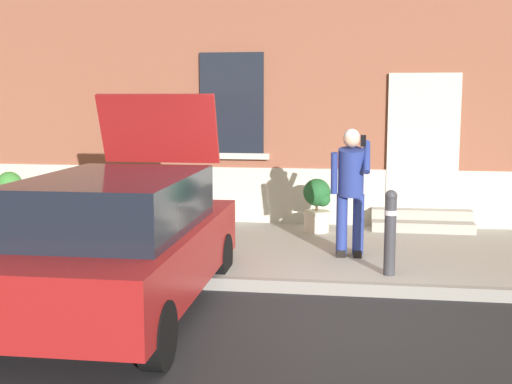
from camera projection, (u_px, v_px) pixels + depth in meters
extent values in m
plane|color=#232326|center=(308.00, 319.00, 6.91)|extent=(80.00, 80.00, 0.00)
cube|color=#99968E|center=(321.00, 252.00, 9.65)|extent=(24.00, 3.60, 0.15)
cube|color=gray|center=(314.00, 287.00, 7.83)|extent=(24.00, 0.12, 0.15)
cube|color=brown|center=(332.00, 13.00, 11.58)|extent=(24.00, 1.40, 7.50)
cube|color=#BCB7A8|center=(327.00, 201.00, 11.32)|extent=(24.00, 0.08, 1.10)
cube|color=brown|center=(423.00, 145.00, 10.95)|extent=(1.00, 0.08, 2.10)
cube|color=#BCB7A8|center=(423.00, 142.00, 10.93)|extent=(1.16, 0.06, 2.24)
cube|color=black|center=(232.00, 103.00, 11.32)|extent=(1.10, 0.06, 1.70)
cube|color=#BCB7A8|center=(232.00, 156.00, 11.42)|extent=(1.30, 0.12, 0.10)
cube|color=#9E998E|center=(423.00, 227.00, 10.69)|extent=(1.62, 0.32, 0.16)
cube|color=#9E998E|center=(421.00, 218.00, 10.99)|extent=(1.62, 0.32, 0.32)
cube|color=maroon|center=(122.00, 256.00, 7.03)|extent=(1.78, 4.01, 0.64)
cube|color=black|center=(115.00, 203.00, 6.80)|extent=(1.56, 2.41, 0.56)
cube|color=black|center=(172.00, 238.00, 9.04)|extent=(1.66, 0.11, 0.20)
cube|color=yellow|center=(172.00, 225.00, 9.01)|extent=(0.52, 0.02, 0.12)
cube|color=#B21414|center=(118.00, 205.00, 9.08)|extent=(0.16, 0.04, 0.18)
cube|color=#B21414|center=(226.00, 207.00, 8.87)|extent=(0.16, 0.04, 0.18)
cube|color=maroon|center=(158.00, 129.00, 8.28)|extent=(1.49, 0.38, 0.87)
cylinder|color=black|center=(158.00, 335.00, 5.60)|extent=(0.20, 0.60, 0.60)
cylinder|color=black|center=(100.00, 253.00, 8.56)|extent=(0.20, 0.60, 0.60)
cylinder|color=black|center=(221.00, 257.00, 8.34)|extent=(0.20, 0.60, 0.60)
cylinder|color=#333338|center=(390.00, 237.00, 8.02)|extent=(0.14, 0.14, 0.95)
sphere|color=#333338|center=(391.00, 196.00, 7.95)|extent=(0.15, 0.15, 0.15)
cylinder|color=silver|center=(391.00, 213.00, 7.98)|extent=(0.15, 0.15, 0.06)
cylinder|color=navy|center=(342.00, 224.00, 8.97)|extent=(0.15, 0.15, 0.82)
cube|color=black|center=(341.00, 252.00, 9.08)|extent=(0.12, 0.28, 0.10)
cylinder|color=navy|center=(358.00, 224.00, 8.93)|extent=(0.15, 0.15, 0.82)
cube|color=black|center=(358.00, 252.00, 9.05)|extent=(0.12, 0.28, 0.10)
cylinder|color=navy|center=(351.00, 172.00, 8.79)|extent=(0.34, 0.46, 0.67)
sphere|color=tan|center=(352.00, 139.00, 8.64)|extent=(0.22, 0.22, 0.22)
sphere|color=silver|center=(352.00, 137.00, 8.64)|extent=(0.21, 0.21, 0.21)
cylinder|color=navy|center=(334.00, 173.00, 8.78)|extent=(0.09, 0.20, 0.57)
cylinder|color=navy|center=(367.00, 157.00, 8.68)|extent=(0.09, 0.41, 0.42)
cube|color=black|center=(363.00, 141.00, 8.60)|extent=(0.07, 0.02, 0.15)
cylinder|color=#B25B38|center=(11.00, 210.00, 11.72)|extent=(0.40, 0.40, 0.34)
cylinder|color=#B25B38|center=(10.00, 203.00, 11.70)|extent=(0.44, 0.44, 0.05)
cylinder|color=#47331E|center=(10.00, 194.00, 11.68)|extent=(0.04, 0.04, 0.24)
sphere|color=#387F33|center=(9.00, 184.00, 11.66)|extent=(0.44, 0.44, 0.44)
sphere|color=#387F33|center=(14.00, 190.00, 11.61)|extent=(0.24, 0.24, 0.24)
cylinder|color=#2D2D30|center=(154.00, 217.00, 11.07)|extent=(0.40, 0.40, 0.34)
cylinder|color=#2D2D30|center=(154.00, 209.00, 11.05)|extent=(0.44, 0.44, 0.05)
cylinder|color=#47331E|center=(154.00, 200.00, 11.03)|extent=(0.04, 0.04, 0.24)
sphere|color=#387F33|center=(154.00, 189.00, 11.01)|extent=(0.44, 0.44, 0.44)
sphere|color=#387F33|center=(159.00, 196.00, 10.96)|extent=(0.24, 0.24, 0.24)
cylinder|color=beige|center=(316.00, 221.00, 10.70)|extent=(0.40, 0.40, 0.34)
cylinder|color=beige|center=(317.00, 213.00, 10.68)|extent=(0.44, 0.44, 0.05)
cylinder|color=#47331E|center=(317.00, 203.00, 10.66)|extent=(0.04, 0.04, 0.24)
sphere|color=#1E5628|center=(317.00, 192.00, 10.63)|extent=(0.44, 0.44, 0.44)
sphere|color=#1E5628|center=(323.00, 199.00, 10.58)|extent=(0.24, 0.24, 0.24)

